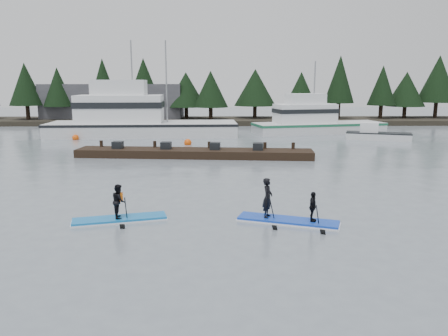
{
  "coord_description": "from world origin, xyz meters",
  "views": [
    {
      "loc": [
        -0.32,
        -14.78,
        5.17
      ],
      "look_at": [
        0.0,
        6.0,
        1.1
      ],
      "focal_mm": 35.0,
      "sensor_mm": 36.0,
      "label": 1
    }
  ],
  "objects_px": {
    "floating_dock": "(194,153)",
    "paddleboard_duo": "(286,210)",
    "fishing_boat_medium": "(315,127)",
    "fishing_boat_large": "(138,128)",
    "paddleboard_solo": "(119,210)"
  },
  "relations": [
    {
      "from": "floating_dock",
      "to": "paddleboard_duo",
      "type": "distance_m",
      "value": 15.38
    },
    {
      "from": "floating_dock",
      "to": "fishing_boat_medium",
      "type": "bearing_deg",
      "value": 56.87
    },
    {
      "from": "floating_dock",
      "to": "paddleboard_duo",
      "type": "xyz_separation_m",
      "value": [
        4.24,
        -14.78,
        0.19
      ]
    },
    {
      "from": "fishing_boat_medium",
      "to": "paddleboard_duo",
      "type": "height_order",
      "value": "fishing_boat_medium"
    },
    {
      "from": "fishing_boat_medium",
      "to": "floating_dock",
      "type": "bearing_deg",
      "value": -140.82
    },
    {
      "from": "fishing_boat_large",
      "to": "paddleboard_solo",
      "type": "relative_size",
      "value": 5.15
    },
    {
      "from": "fishing_boat_medium",
      "to": "floating_dock",
      "type": "height_order",
      "value": "fishing_boat_medium"
    },
    {
      "from": "fishing_boat_medium",
      "to": "paddleboard_duo",
      "type": "xyz_separation_m",
      "value": [
        -7.69,
        -29.76,
        -0.11
      ]
    },
    {
      "from": "fishing_boat_medium",
      "to": "paddleboard_solo",
      "type": "bearing_deg",
      "value": -127.7
    },
    {
      "from": "fishing_boat_large",
      "to": "paddleboard_duo",
      "type": "relative_size",
      "value": 4.82
    },
    {
      "from": "fishing_boat_medium",
      "to": "paddleboard_duo",
      "type": "relative_size",
      "value": 3.68
    },
    {
      "from": "floating_dock",
      "to": "paddleboard_duo",
      "type": "height_order",
      "value": "paddleboard_duo"
    },
    {
      "from": "fishing_boat_medium",
      "to": "paddleboard_duo",
      "type": "distance_m",
      "value": 30.74
    },
    {
      "from": "fishing_boat_large",
      "to": "paddleboard_solo",
      "type": "height_order",
      "value": "fishing_boat_large"
    },
    {
      "from": "floating_dock",
      "to": "paddleboard_duo",
      "type": "bearing_deg",
      "value": -68.6
    }
  ]
}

